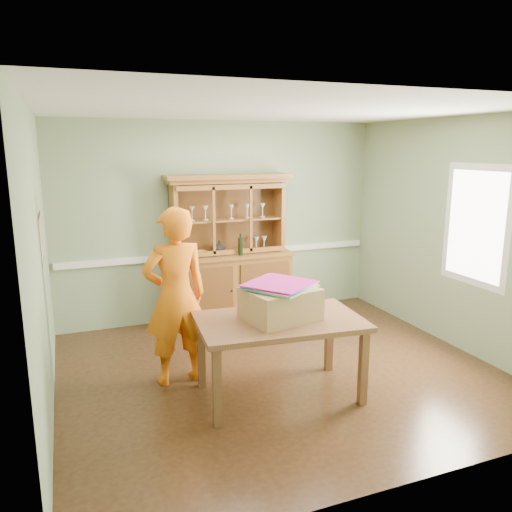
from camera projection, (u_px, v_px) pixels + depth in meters
name	position (u px, v px, depth m)	size (l,w,h in m)	color
floor	(280.00, 371.00, 5.34)	(4.50, 4.50, 0.00)	#4A3017
ceiling	(282.00, 110.00, 4.76)	(4.50, 4.50, 0.00)	white
wall_back	(222.00, 221.00, 6.87)	(4.50, 4.50, 0.00)	gray
wall_left	(40.00, 267.00, 4.26)	(4.00, 4.00, 0.00)	gray
wall_right	(456.00, 234.00, 5.85)	(4.00, 4.00, 0.00)	gray
wall_front	(406.00, 305.00, 3.23)	(4.50, 4.50, 0.00)	gray
chair_rail	(223.00, 253.00, 6.95)	(4.41, 0.05, 0.08)	white
framed_map	(42.00, 238.00, 4.50)	(0.03, 0.60, 0.46)	black
window_panel	(475.00, 225.00, 5.53)	(0.03, 0.96, 1.36)	white
china_hutch	(230.00, 270.00, 6.82)	(1.70, 0.56, 2.00)	brown
dining_table	(280.00, 328.00, 4.70)	(1.62, 1.06, 0.77)	brown
cardboard_box	(280.00, 304.00, 4.65)	(0.64, 0.51, 0.30)	tan
kite_stack	(280.00, 285.00, 4.64)	(0.75, 0.75, 0.05)	yellow
person	(176.00, 297.00, 4.95)	(0.66, 0.43, 1.80)	orange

